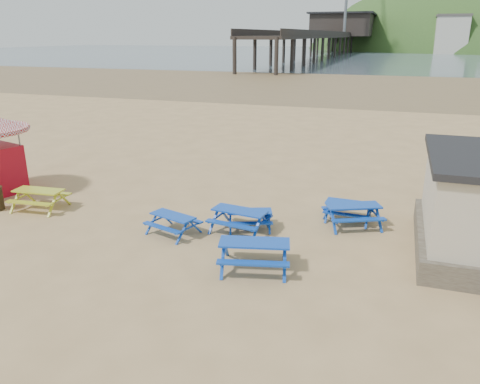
% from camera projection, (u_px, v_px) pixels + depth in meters
% --- Properties ---
extents(ground, '(400.00, 400.00, 0.00)m').
position_uv_depth(ground, '(208.00, 230.00, 16.26)').
color(ground, tan).
rests_on(ground, ground).
extents(wet_sand, '(400.00, 400.00, 0.00)m').
position_uv_depth(wet_sand, '(357.00, 83.00, 65.66)').
color(wet_sand, olive).
rests_on(wet_sand, ground).
extents(sea, '(400.00, 400.00, 0.00)m').
position_uv_depth(sea, '(387.00, 54.00, 168.96)').
color(sea, '#445561').
rests_on(sea, ground).
extents(picnic_table_blue_a, '(1.88, 1.70, 0.65)m').
position_uv_depth(picnic_table_blue_a, '(249.00, 219.00, 16.36)').
color(picnic_table_blue_a, '#0E44B2').
rests_on(picnic_table_blue_a, ground).
extents(picnic_table_blue_b, '(1.72, 1.41, 0.69)m').
position_uv_depth(picnic_table_blue_b, '(348.00, 211.00, 17.06)').
color(picnic_table_blue_b, '#0E44B2').
rests_on(picnic_table_blue_b, ground).
extents(picnic_table_blue_c, '(2.34, 2.16, 0.79)m').
position_uv_depth(picnic_table_blue_c, '(353.00, 215.00, 16.53)').
color(picnic_table_blue_c, '#0E44B2').
rests_on(picnic_table_blue_c, ground).
extents(picnic_table_blue_d, '(1.92, 1.71, 0.67)m').
position_uv_depth(picnic_table_blue_d, '(173.00, 224.00, 15.89)').
color(picnic_table_blue_d, '#0E44B2').
rests_on(picnic_table_blue_d, ground).
extents(picnic_table_blue_e, '(2.34, 2.05, 0.84)m').
position_uv_depth(picnic_table_blue_e, '(254.00, 255.00, 13.48)').
color(picnic_table_blue_e, '#0E44B2').
rests_on(picnic_table_blue_e, ground).
extents(picnic_table_yellow, '(2.01, 1.69, 0.79)m').
position_uv_depth(picnic_table_yellow, '(40.00, 199.00, 18.13)').
color(picnic_table_yellow, gold).
rests_on(picnic_table_yellow, ground).
extents(pier, '(24.00, 220.00, 39.29)m').
position_uv_depth(pier, '(340.00, 38.00, 180.05)').
color(pier, black).
rests_on(pier, ground).
extents(picnic_table_blue_g, '(2.05, 1.74, 0.78)m').
position_uv_depth(picnic_table_blue_g, '(240.00, 221.00, 16.07)').
color(picnic_table_blue_g, '#0E44B2').
rests_on(picnic_table_blue_g, ground).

